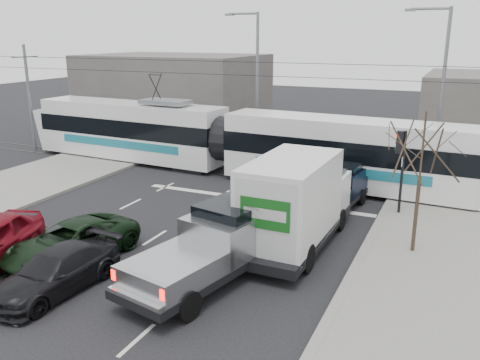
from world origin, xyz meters
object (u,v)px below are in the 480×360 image
at_px(street_lamp_near, 439,83).
at_px(tram, 226,140).
at_px(street_lamp_far, 255,74).
at_px(navy_pickup, 337,189).
at_px(silver_pickup, 215,245).
at_px(green_car, 72,242).
at_px(box_truck, 296,203).
at_px(bare_tree, 422,151).
at_px(traffic_signal, 401,154).
at_px(dark_car, 56,271).

bearing_deg(street_lamp_near, tram, -158.88).
relative_size(street_lamp_far, navy_pickup, 1.89).
bearing_deg(street_lamp_far, silver_pickup, -71.11).
distance_m(tram, silver_pickup, 13.06).
bearing_deg(tram, green_car, -86.04).
relative_size(box_truck, navy_pickup, 1.47).
distance_m(bare_tree, traffic_signal, 4.28).
xyz_separation_m(tram, silver_pickup, (5.33, -11.90, -0.75)).
height_order(bare_tree, dark_car, bare_tree).
bearing_deg(box_truck, street_lamp_near, 74.65).
bearing_deg(street_lamp_far, box_truck, -62.05).
height_order(bare_tree, navy_pickup, bare_tree).
bearing_deg(street_lamp_near, green_car, -121.91).
relative_size(tram, dark_car, 5.95).
xyz_separation_m(traffic_signal, street_lamp_far, (-10.66, 9.50, 2.37)).
relative_size(silver_pickup, navy_pickup, 1.40).
bearing_deg(tram, traffic_signal, -15.79).
distance_m(silver_pickup, dark_car, 4.93).
height_order(silver_pickup, green_car, silver_pickup).
bearing_deg(tram, silver_pickup, -62.65).
relative_size(box_truck, dark_car, 1.59).
xyz_separation_m(street_lamp_near, box_truck, (-3.78, -12.55, -3.40)).
distance_m(tram, box_truck, 10.89).
relative_size(street_lamp_near, navy_pickup, 1.89).
bearing_deg(tram, navy_pickup, -23.44).
bearing_deg(box_truck, navy_pickup, 86.99).
height_order(silver_pickup, dark_car, silver_pickup).
height_order(street_lamp_far, navy_pickup, street_lamp_far).
height_order(green_car, dark_car, green_car).
xyz_separation_m(bare_tree, dark_car, (-9.68, -7.28, -3.15)).
height_order(tram, dark_car, tram).
xyz_separation_m(street_lamp_near, dark_car, (-9.39, -18.78, -4.47)).
height_order(box_truck, navy_pickup, box_truck).
xyz_separation_m(silver_pickup, navy_pickup, (1.93, 8.25, -0.19)).
xyz_separation_m(bare_tree, box_truck, (-4.07, -1.05, -2.08)).
xyz_separation_m(bare_tree, silver_pickup, (-5.62, -4.51, -2.65)).
bearing_deg(silver_pickup, green_car, -158.24).
bearing_deg(street_lamp_near, box_truck, -106.76).
bearing_deg(bare_tree, traffic_signal, 105.76).
bearing_deg(silver_pickup, traffic_signal, 74.60).
distance_m(bare_tree, silver_pickup, 7.68).
xyz_separation_m(bare_tree, navy_pickup, (-3.70, 3.74, -2.83)).
xyz_separation_m(street_lamp_near, green_car, (-10.50, -16.86, -4.44)).
relative_size(bare_tree, street_lamp_near, 0.56).
distance_m(street_lamp_near, tram, 11.87).
bearing_deg(tram, bare_tree, -30.76).
height_order(box_truck, green_car, box_truck).
distance_m(street_lamp_far, green_car, 19.40).
height_order(street_lamp_far, box_truck, street_lamp_far).
bearing_deg(street_lamp_far, street_lamp_near, -9.87).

